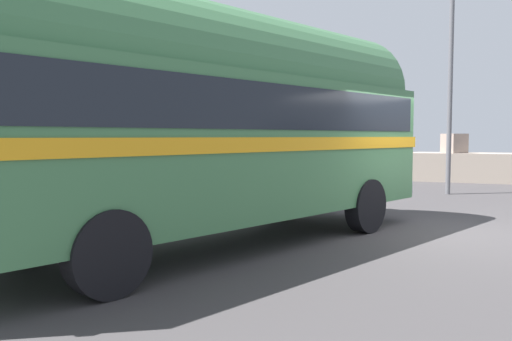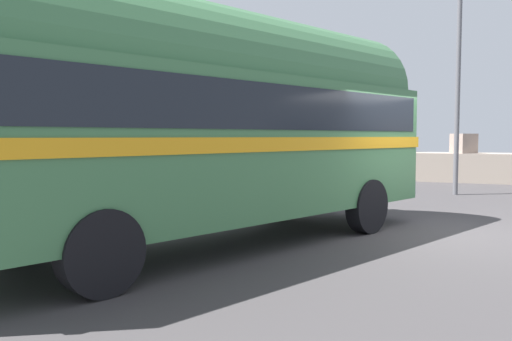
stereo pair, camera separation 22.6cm
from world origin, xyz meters
name	(u,v)px [view 1 (the left image)]	position (x,y,z in m)	size (l,w,h in m)	color
ground	(430,233)	(0.00, 0.00, 0.01)	(32.00, 26.00, 0.02)	#3B3839
breakwater	(461,162)	(0.25, 11.82, 0.76)	(31.36, 2.28, 2.47)	gray
vintage_coach	(216,116)	(-3.00, -2.49, 2.05)	(5.23, 8.88, 3.70)	black
lamp_post	(450,54)	(-0.02, 6.81, 4.14)	(0.49, 0.92, 7.44)	#5B5B60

